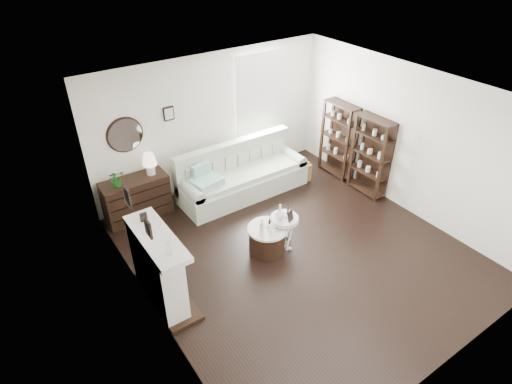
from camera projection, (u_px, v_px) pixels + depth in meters
room at (245, 103)px, 8.59m from camera, size 5.50×5.50×5.50m
fireplace at (159, 271)px, 6.06m from camera, size 0.50×1.40×1.84m
shelf_unit_far at (339, 140)px, 8.99m from camera, size 0.30×0.80×1.60m
shelf_unit_near at (371, 156)px, 8.37m from camera, size 0.30×0.80×1.60m
sofa at (241, 177)px, 8.61m from camera, size 2.61×0.90×1.02m
quilt at (206, 182)px, 7.97m from camera, size 0.62×0.54×0.14m
suitcase at (297, 173)px, 9.03m from camera, size 0.60×0.38×0.38m
dresser at (137, 198)px, 7.87m from camera, size 1.19×0.51×0.79m
table_lamp at (150, 164)px, 7.70m from camera, size 0.34×0.34×0.42m
potted_plant at (116, 179)px, 7.40m from camera, size 0.31×0.28×0.30m
drum_table at (267, 239)px, 7.13m from camera, size 0.67×0.67×0.47m
pedestal_table at (284, 220)px, 7.10m from camera, size 0.48×0.48×0.58m
eiffel_drum at (270, 221)px, 7.03m from camera, size 0.13×0.13×0.18m
bottle_drum at (262, 226)px, 6.80m from camera, size 0.07×0.07×0.30m
card_frame_drum at (271, 229)px, 6.82m from camera, size 0.16×0.10×0.20m
eiffel_ped at (288, 210)px, 7.09m from camera, size 0.12×0.12×0.18m
flask_ped at (280, 212)px, 6.97m from camera, size 0.15×0.15×0.27m
card_frame_ped at (290, 216)px, 6.94m from camera, size 0.15×0.10×0.18m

